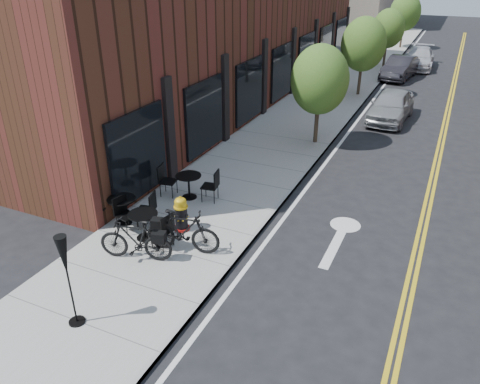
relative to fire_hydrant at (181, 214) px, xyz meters
The scene contains 17 objects.
ground 2.27m from the fire_hydrant, 27.08° to the right, with size 120.00×120.00×0.00m, color black.
sidewalk_near 9.02m from the fire_hydrant, 90.30° to the left, with size 4.00×70.00×0.12m, color #9E9B93.
building_near 14.08m from the fire_hydrant, 109.28° to the left, with size 5.00×28.00×7.00m, color #452516.
tree_near_a 8.36m from the fire_hydrant, 80.41° to the left, with size 2.20×2.20×3.81m.
tree_near_b 16.20m from the fire_hydrant, 85.17° to the left, with size 2.30×2.30×3.98m.
tree_near_c 24.12m from the fire_hydrant, 86.78° to the left, with size 2.10×2.10×3.67m.
tree_near_d 32.11m from the fire_hydrant, 87.58° to the left, with size 2.40×2.40×4.11m.
fire_hydrant is the anchor object (origin of this frame).
bicycle_left 1.68m from the fire_hydrant, 99.31° to the right, with size 0.51×1.82×1.09m, color black.
bicycle_right 1.07m from the fire_hydrant, 56.50° to the right, with size 0.53×1.89×1.14m, color black.
bistro_set_a 1.03m from the fire_hydrant, 128.99° to the right, with size 1.83×0.91×0.96m.
bistro_set_b 1.69m from the fire_hydrant, 167.14° to the right, with size 1.86×0.95×0.98m.
bistro_set_c 1.87m from the fire_hydrant, 114.17° to the left, with size 1.85×0.91×0.98m.
patio_umbrella 4.15m from the fire_hydrant, 90.68° to the right, with size 0.33×0.33×2.05m.
parked_car_a 12.96m from the fire_hydrant, 74.09° to the left, with size 1.63×4.06×1.38m, color gray.
parked_car_b 21.32m from the fire_hydrant, 82.58° to the left, with size 1.41×4.04×1.33m, color black.
parked_car_c 25.14m from the fire_hydrant, 82.02° to the left, with size 1.85×4.55×1.32m, color silver.
Camera 1 is at (4.06, -8.24, 6.76)m, focal length 35.00 mm.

